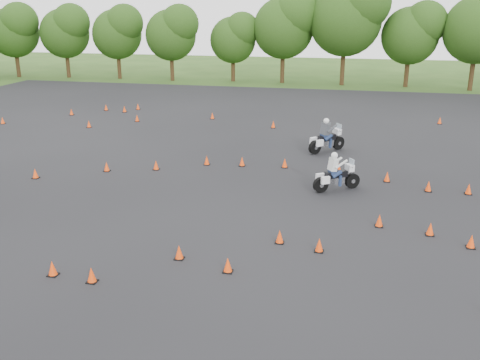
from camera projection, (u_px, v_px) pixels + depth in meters
name	position (u px, v px, depth m)	size (l,w,h in m)	color
ground	(214.00, 251.00, 17.77)	(140.00, 140.00, 0.00)	#2D5119
asphalt_pad	(250.00, 192.00, 23.34)	(62.00, 62.00, 0.00)	black
treeline	(337.00, 42.00, 48.05)	(87.27, 32.62, 11.19)	#234112
traffic_cones	(243.00, 192.00, 22.65)	(36.45, 33.10, 0.45)	#FF440A
rider_grey	(327.00, 135.00, 29.50)	(2.50, 0.77, 1.93)	#3A3C40
rider_white	(337.00, 171.00, 23.33)	(2.26, 0.70, 1.75)	silver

